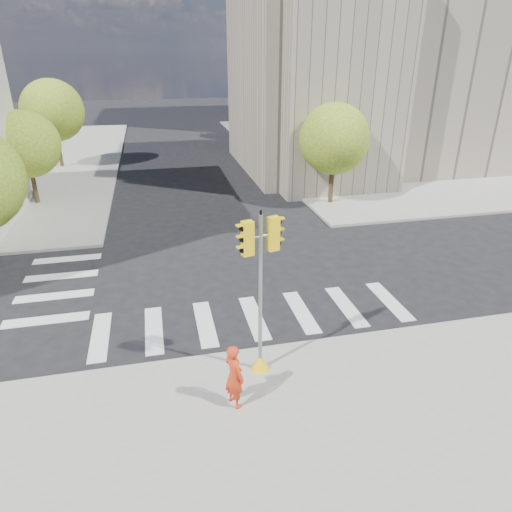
{
  "coord_description": "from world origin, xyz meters",
  "views": [
    {
      "loc": [
        -3.2,
        -15.89,
        8.96
      ],
      "look_at": [
        0.15,
        -1.2,
        2.1
      ],
      "focal_mm": 32.0,
      "sensor_mm": 36.0,
      "label": 1
    }
  ],
  "objects_px": {
    "lamp_far": "(268,100)",
    "photographer": "(234,376)",
    "traffic_signal": "(260,307)",
    "lamp_near": "(320,120)"
  },
  "relations": [
    {
      "from": "lamp_far",
      "to": "photographer",
      "type": "bearing_deg",
      "value": -105.64
    },
    {
      "from": "traffic_signal",
      "to": "photographer",
      "type": "xyz_separation_m",
      "value": [
        -1.01,
        -1.29,
        -1.21
      ]
    },
    {
      "from": "lamp_near",
      "to": "photographer",
      "type": "xyz_separation_m",
      "value": [
        -9.62,
        -20.36,
        -3.49
      ]
    },
    {
      "from": "traffic_signal",
      "to": "lamp_far",
      "type": "bearing_deg",
      "value": 61.61
    },
    {
      "from": "lamp_far",
      "to": "traffic_signal",
      "type": "bearing_deg",
      "value": -104.59
    },
    {
      "from": "lamp_near",
      "to": "photographer",
      "type": "relative_size",
      "value": 4.31
    },
    {
      "from": "lamp_near",
      "to": "photographer",
      "type": "height_order",
      "value": "lamp_near"
    },
    {
      "from": "lamp_far",
      "to": "photographer",
      "type": "xyz_separation_m",
      "value": [
        -9.62,
        -34.36,
        -3.49
      ]
    },
    {
      "from": "lamp_near",
      "to": "lamp_far",
      "type": "height_order",
      "value": "same"
    },
    {
      "from": "lamp_near",
      "to": "photographer",
      "type": "distance_m",
      "value": 22.79
    }
  ]
}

